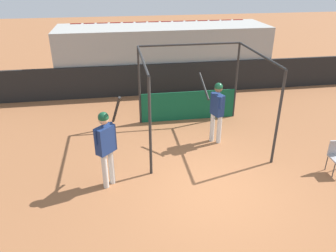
% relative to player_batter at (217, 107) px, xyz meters
% --- Properties ---
extents(ground_plane, '(60.00, 60.00, 0.00)m').
position_rel_player_batter_xyz_m(ground_plane, '(-0.71, -2.22, -1.11)').
color(ground_plane, '#935B38').
extents(outfield_wall, '(24.00, 0.12, 1.25)m').
position_rel_player_batter_xyz_m(outfield_wall, '(-0.71, 4.25, -0.49)').
color(outfield_wall, black).
rests_on(outfield_wall, ground).
extents(bleacher_section, '(8.70, 2.40, 2.53)m').
position_rel_player_batter_xyz_m(bleacher_section, '(-0.71, 5.51, 0.15)').
color(bleacher_section, '#9E9E99').
rests_on(bleacher_section, ground).
extents(batting_cage, '(3.28, 3.10, 2.56)m').
position_rel_player_batter_xyz_m(batting_cage, '(-0.44, 1.05, 0.01)').
color(batting_cage, '#282828').
rests_on(batting_cage, ground).
extents(player_batter, '(0.62, 0.80, 1.99)m').
position_rel_player_batter_xyz_m(player_batter, '(0.00, 0.00, 0.00)').
color(player_batter, silver).
rests_on(player_batter, ground).
extents(player_waiting, '(0.66, 0.79, 2.22)m').
position_rel_player_batter_xyz_m(player_waiting, '(-3.07, -1.67, 0.05)').
color(player_waiting, silver).
rests_on(player_waiting, ground).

